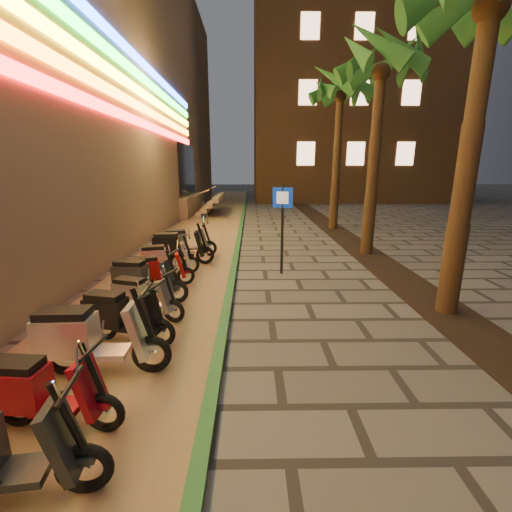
{
  "coord_description": "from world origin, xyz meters",
  "views": [
    {
      "loc": [
        -0.38,
        -4.45,
        2.86
      ],
      "look_at": [
        -0.29,
        2.0,
        1.2
      ],
      "focal_mm": 24.0,
      "sensor_mm": 36.0,
      "label": 1
    }
  ],
  "objects_px": {
    "pedestrian_sign": "(282,217)",
    "scooter_5": "(119,315)",
    "scooter_3": "(38,391)",
    "scooter_11": "(184,242)",
    "scooter_7": "(142,278)",
    "scooter_10": "(176,247)",
    "scooter_9": "(163,259)",
    "scooter_6": "(141,296)",
    "scooter_4": "(87,338)",
    "scooter_8": "(156,270)"
  },
  "relations": [
    {
      "from": "scooter_3",
      "to": "scooter_7",
      "type": "height_order",
      "value": "scooter_7"
    },
    {
      "from": "scooter_11",
      "to": "scooter_5",
      "type": "bearing_deg",
      "value": -100.21
    },
    {
      "from": "scooter_4",
      "to": "scooter_6",
      "type": "bearing_deg",
      "value": 83.81
    },
    {
      "from": "scooter_4",
      "to": "scooter_11",
      "type": "height_order",
      "value": "scooter_4"
    },
    {
      "from": "scooter_3",
      "to": "scooter_4",
      "type": "xyz_separation_m",
      "value": [
        0.07,
        1.05,
        0.09
      ]
    },
    {
      "from": "scooter_6",
      "to": "scooter_9",
      "type": "bearing_deg",
      "value": 112.04
    },
    {
      "from": "scooter_5",
      "to": "scooter_3",
      "type": "bearing_deg",
      "value": -81.49
    },
    {
      "from": "scooter_7",
      "to": "scooter_8",
      "type": "relative_size",
      "value": 1.15
    },
    {
      "from": "scooter_8",
      "to": "scooter_10",
      "type": "relative_size",
      "value": 0.81
    },
    {
      "from": "pedestrian_sign",
      "to": "scooter_8",
      "type": "relative_size",
      "value": 1.67
    },
    {
      "from": "scooter_7",
      "to": "scooter_8",
      "type": "bearing_deg",
      "value": 94.39
    },
    {
      "from": "scooter_7",
      "to": "scooter_9",
      "type": "height_order",
      "value": "scooter_7"
    },
    {
      "from": "scooter_3",
      "to": "scooter_10",
      "type": "height_order",
      "value": "scooter_10"
    },
    {
      "from": "scooter_7",
      "to": "pedestrian_sign",
      "type": "bearing_deg",
      "value": 41.01
    },
    {
      "from": "scooter_3",
      "to": "scooter_5",
      "type": "relative_size",
      "value": 0.98
    },
    {
      "from": "scooter_6",
      "to": "pedestrian_sign",
      "type": "bearing_deg",
      "value": 60.83
    },
    {
      "from": "scooter_5",
      "to": "scooter_10",
      "type": "relative_size",
      "value": 0.87
    },
    {
      "from": "scooter_6",
      "to": "scooter_11",
      "type": "bearing_deg",
      "value": 107.51
    },
    {
      "from": "scooter_5",
      "to": "scooter_11",
      "type": "bearing_deg",
      "value": 102.99
    },
    {
      "from": "pedestrian_sign",
      "to": "scooter_5",
      "type": "xyz_separation_m",
      "value": [
        -3.05,
        -3.83,
        -1.1
      ]
    },
    {
      "from": "scooter_5",
      "to": "scooter_7",
      "type": "height_order",
      "value": "scooter_7"
    },
    {
      "from": "scooter_5",
      "to": "scooter_9",
      "type": "distance_m",
      "value": 3.71
    },
    {
      "from": "scooter_9",
      "to": "scooter_11",
      "type": "xyz_separation_m",
      "value": [
        0.19,
        2.0,
        0.04
      ]
    },
    {
      "from": "scooter_9",
      "to": "scooter_8",
      "type": "bearing_deg",
      "value": -100.63
    },
    {
      "from": "pedestrian_sign",
      "to": "scooter_3",
      "type": "xyz_separation_m",
      "value": [
        -3.2,
        -5.83,
        -1.11
      ]
    },
    {
      "from": "scooter_7",
      "to": "scooter_11",
      "type": "relative_size",
      "value": 0.99
    },
    {
      "from": "scooter_5",
      "to": "scooter_8",
      "type": "distance_m",
      "value": 2.73
    },
    {
      "from": "scooter_6",
      "to": "scooter_8",
      "type": "relative_size",
      "value": 1.0
    },
    {
      "from": "scooter_5",
      "to": "pedestrian_sign",
      "type": "bearing_deg",
      "value": 64.44
    },
    {
      "from": "pedestrian_sign",
      "to": "scooter_11",
      "type": "distance_m",
      "value": 3.74
    },
    {
      "from": "scooter_4",
      "to": "scooter_7",
      "type": "bearing_deg",
      "value": 90.6
    },
    {
      "from": "scooter_7",
      "to": "scooter_8",
      "type": "height_order",
      "value": "scooter_7"
    },
    {
      "from": "scooter_3",
      "to": "scooter_11",
      "type": "bearing_deg",
      "value": 94.01
    },
    {
      "from": "scooter_9",
      "to": "scooter_11",
      "type": "relative_size",
      "value": 0.91
    },
    {
      "from": "scooter_7",
      "to": "scooter_10",
      "type": "xyz_separation_m",
      "value": [
        0.13,
        2.92,
        0.04
      ]
    },
    {
      "from": "scooter_3",
      "to": "scooter_7",
      "type": "xyz_separation_m",
      "value": [
        -0.05,
        3.86,
        0.04
      ]
    },
    {
      "from": "scooter_6",
      "to": "scooter_10",
      "type": "xyz_separation_m",
      "value": [
        -0.13,
        3.85,
        0.1
      ]
    },
    {
      "from": "scooter_3",
      "to": "scooter_9",
      "type": "relative_size",
      "value": 0.99
    },
    {
      "from": "pedestrian_sign",
      "to": "scooter_6",
      "type": "distance_m",
      "value": 4.31
    },
    {
      "from": "scooter_4",
      "to": "scooter_5",
      "type": "bearing_deg",
      "value": 83.03
    },
    {
      "from": "scooter_3",
      "to": "scooter_11",
      "type": "height_order",
      "value": "scooter_11"
    },
    {
      "from": "scooter_6",
      "to": "scooter_4",
      "type": "bearing_deg",
      "value": -77.75
    },
    {
      "from": "pedestrian_sign",
      "to": "scooter_5",
      "type": "height_order",
      "value": "pedestrian_sign"
    },
    {
      "from": "scooter_7",
      "to": "scooter_5",
      "type": "bearing_deg",
      "value": -74.1
    },
    {
      "from": "scooter_5",
      "to": "scooter_6",
      "type": "height_order",
      "value": "scooter_5"
    },
    {
      "from": "scooter_6",
      "to": "scooter_9",
      "type": "relative_size",
      "value": 0.94
    },
    {
      "from": "scooter_4",
      "to": "scooter_8",
      "type": "bearing_deg",
      "value": 88.79
    },
    {
      "from": "scooter_6",
      "to": "scooter_11",
      "type": "distance_m",
      "value": 4.77
    },
    {
      "from": "scooter_8",
      "to": "scooter_10",
      "type": "distance_m",
      "value": 2.06
    },
    {
      "from": "scooter_3",
      "to": "scooter_9",
      "type": "xyz_separation_m",
      "value": [
        -0.05,
        5.7,
        0.01
      ]
    }
  ]
}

